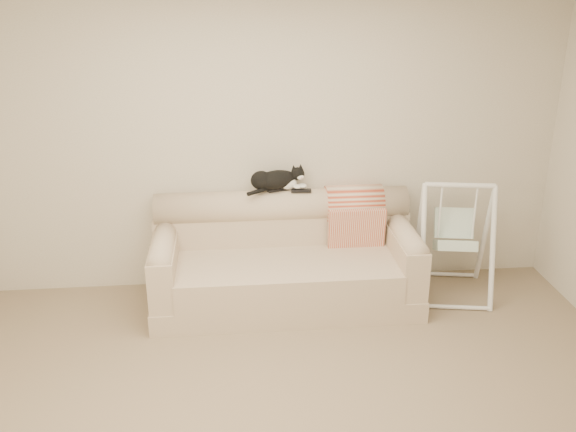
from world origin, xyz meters
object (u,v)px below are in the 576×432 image
(sofa, at_px, (285,262))
(remote_a, at_px, (278,189))
(tuxedo_cat, at_px, (276,180))
(baby_swing, at_px, (454,239))
(remote_b, at_px, (301,191))

(sofa, distance_m, remote_a, 0.61)
(tuxedo_cat, relative_size, baby_swing, 0.52)
(sofa, distance_m, tuxedo_cat, 0.69)
(remote_b, height_order, tuxedo_cat, tuxedo_cat)
(remote_b, height_order, baby_swing, baby_swing)
(sofa, distance_m, baby_swing, 1.46)
(remote_b, bearing_deg, sofa, -127.40)
(remote_a, xyz_separation_m, tuxedo_cat, (-0.02, -0.01, 0.09))
(sofa, relative_size, tuxedo_cat, 4.19)
(remote_b, bearing_deg, remote_a, 168.19)
(remote_b, xyz_separation_m, baby_swing, (1.29, -0.23, -0.40))
(remote_a, relative_size, remote_b, 1.08)
(tuxedo_cat, bearing_deg, remote_b, -7.93)
(remote_a, height_order, remote_b, remote_a)
(sofa, height_order, baby_swing, baby_swing)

